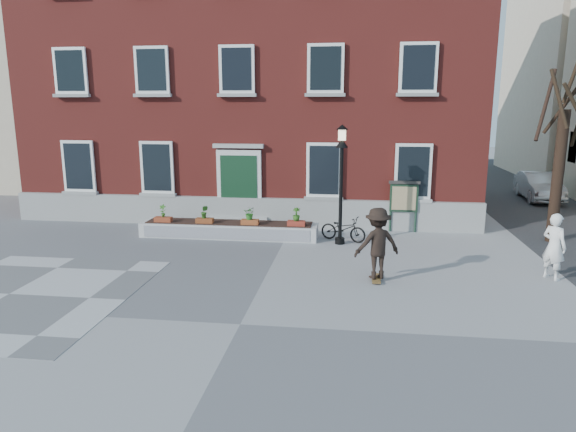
# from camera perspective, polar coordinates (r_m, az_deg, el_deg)

# --- Properties ---
(ground) EXTENTS (100.00, 100.00, 0.00)m
(ground) POSITION_cam_1_polar(r_m,az_deg,el_deg) (11.11, -5.34, -11.90)
(ground) COLOR gray
(ground) RESTS_ON ground
(checker_patch) EXTENTS (6.00, 6.00, 0.01)m
(checker_patch) POSITION_cam_1_polar(r_m,az_deg,el_deg) (14.42, -28.57, -7.62)
(checker_patch) COLOR #5C5C5E
(checker_patch) RESTS_ON ground
(distant_building) EXTENTS (10.00, 12.00, 13.00)m
(distant_building) POSITION_cam_1_polar(r_m,az_deg,el_deg) (36.18, -27.63, 13.98)
(distant_building) COLOR beige
(distant_building) RESTS_ON ground
(bicycle) EXTENTS (1.72, 1.14, 0.85)m
(bicycle) POSITION_cam_1_polar(r_m,az_deg,el_deg) (17.51, 6.16, -1.41)
(bicycle) COLOR black
(bicycle) RESTS_ON ground
(parked_car) EXTENTS (1.63, 4.16, 1.35)m
(parked_car) POSITION_cam_1_polar(r_m,az_deg,el_deg) (27.82, 26.11, 2.99)
(parked_car) COLOR #B7BABC
(parked_car) RESTS_ON ground
(bystander) EXTENTS (0.73, 0.78, 1.78)m
(bystander) POSITION_cam_1_polar(r_m,az_deg,el_deg) (15.23, 27.46, -3.02)
(bystander) COLOR white
(bystander) RESTS_ON ground
(brick_building) EXTENTS (18.40, 10.85, 12.60)m
(brick_building) POSITION_cam_1_polar(r_m,az_deg,el_deg) (24.31, -2.93, 16.37)
(brick_building) COLOR maroon
(brick_building) RESTS_ON ground
(planter_assembly) EXTENTS (6.20, 1.12, 1.15)m
(planter_assembly) POSITION_cam_1_polar(r_m,az_deg,el_deg) (18.09, -6.53, -1.38)
(planter_assembly) COLOR silver
(planter_assembly) RESTS_ON ground
(bare_tree) EXTENTS (1.83, 1.83, 6.16)m
(bare_tree) POSITION_cam_1_polar(r_m,az_deg,el_deg) (19.18, 27.97, 5.59)
(bare_tree) COLOR black
(bare_tree) RESTS_ON ground
(lamp_post) EXTENTS (0.40, 0.40, 3.93)m
(lamp_post) POSITION_cam_1_polar(r_m,az_deg,el_deg) (16.76, 5.95, 5.33)
(lamp_post) COLOR black
(lamp_post) RESTS_ON ground
(notice_board) EXTENTS (1.10, 0.16, 1.87)m
(notice_board) POSITION_cam_1_polar(r_m,az_deg,el_deg) (18.98, 12.75, 1.99)
(notice_board) COLOR #1A3526
(notice_board) RESTS_ON ground
(skateboarder) EXTENTS (1.38, 1.09, 1.96)m
(skateboarder) POSITION_cam_1_polar(r_m,az_deg,el_deg) (13.54, 9.90, -3.02)
(skateboarder) COLOR brown
(skateboarder) RESTS_ON ground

